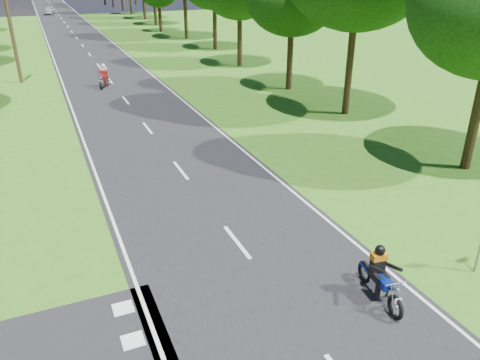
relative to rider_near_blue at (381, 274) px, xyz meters
name	(u,v)px	position (x,y,z in m)	size (l,w,h in m)	color
ground	(266,279)	(-2.28, 1.89, -0.76)	(160.00, 160.00, 0.00)	#316216
main_road	(77,38)	(-2.28, 51.89, -0.75)	(7.00, 140.00, 0.02)	black
road_markings	(77,40)	(-2.41, 50.02, -0.73)	(7.40, 140.00, 0.01)	silver
telegraph_pole	(10,24)	(-8.28, 29.89, 3.32)	(1.20, 0.26, 8.00)	#382616
rider_near_blue	(381,274)	(0.00, 0.00, 0.00)	(0.59, 1.76, 1.47)	navy
rider_far_red	(103,76)	(-2.94, 26.05, 0.05)	(0.63, 1.89, 1.58)	#9B0B12
distant_car	(49,11)	(-3.69, 83.29, -0.10)	(1.49, 3.71, 1.26)	silver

